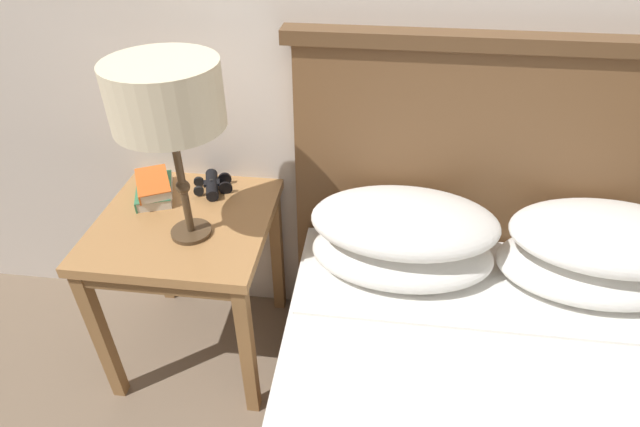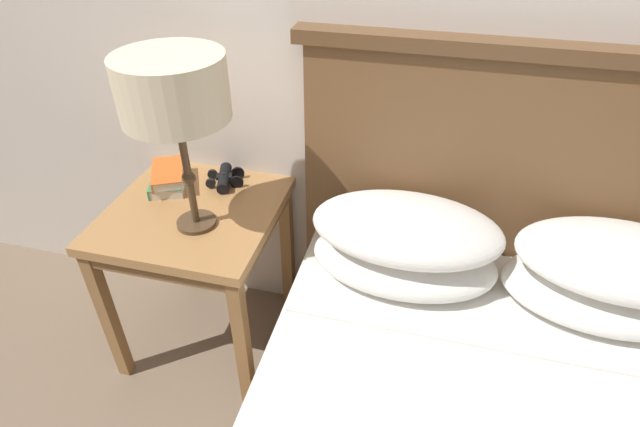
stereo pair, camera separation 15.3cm
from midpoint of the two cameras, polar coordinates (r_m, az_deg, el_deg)
The scene contains 5 objects.
nightstand at distance 1.81m, azimuth -11.74°, elevation -1.81°, with size 0.58×0.58×0.64m.
table_lamp at distance 1.46m, azimuth -13.55°, elevation 13.37°, with size 0.31×0.31×0.57m.
book_on_nightstand at distance 1.91m, azimuth -14.73°, elevation 3.63°, with size 0.18×0.24×0.04m.
book_stacked_on_top at distance 1.88m, azimuth -14.86°, elevation 4.40°, with size 0.19×0.23×0.03m.
binoculars_pair at distance 1.87m, azimuth -8.53°, elevation 3.96°, with size 0.15×0.16×0.05m.
Camera 2 is at (0.25, -0.61, 1.64)m, focal length 28.00 mm.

